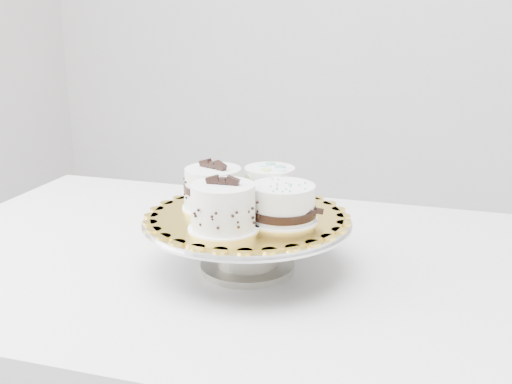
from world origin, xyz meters
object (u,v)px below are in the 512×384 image
at_px(cake_board, 247,216).
at_px(cake_banded, 213,190).
at_px(cake_swirl, 223,208).
at_px(cake_dots, 270,185).
at_px(table, 235,294).
at_px(cake_ribbon, 283,204).
at_px(cake_stand, 247,234).

xyz_separation_m(cake_board, cake_banded, (-0.07, 0.01, 0.04)).
distance_m(cake_swirl, cake_dots, 0.16).
height_order(table, cake_banded, cake_banded).
bearing_deg(cake_dots, cake_board, -117.22).
bearing_deg(cake_swirl, cake_ribbon, 37.39).
distance_m(cake_stand, cake_board, 0.03).
distance_m(table, cake_dots, 0.22).
bearing_deg(table, cake_swirl, -78.47).
height_order(table, cake_dots, cake_dots).
distance_m(cake_stand, cake_banded, 0.10).
distance_m(table, cake_banded, 0.21).
distance_m(table, cake_swirl, 0.25).
xyz_separation_m(cake_swirl, cake_dots, (0.01, 0.16, -0.00)).
xyz_separation_m(cake_swirl, cake_banded, (-0.07, 0.09, -0.00)).
distance_m(table, cake_stand, 0.15).
bearing_deg(cake_banded, table, 67.58).
bearing_deg(cake_banded, cake_board, 6.65).
bearing_deg(table, cake_ribbon, -29.27).
height_order(cake_dots, cake_ribbon, cake_dots).
height_order(cake_stand, cake_dots, cake_dots).
relative_size(cake_swirl, cake_ribbon, 0.86).
xyz_separation_m(cake_stand, cake_banded, (-0.07, 0.01, 0.07)).
bearing_deg(cake_board, cake_banded, 172.99).
distance_m(cake_swirl, cake_banded, 0.11).
bearing_deg(cake_ribbon, table, -177.91).
relative_size(cake_stand, cake_board, 1.09).
distance_m(cake_dots, cake_ribbon, 0.10).
bearing_deg(cake_dots, table, -169.19).
distance_m(cake_stand, cake_swirl, 0.11).
xyz_separation_m(cake_banded, cake_dots, (0.08, 0.07, 0.00)).
bearing_deg(cake_swirl, cake_board, 77.11).
relative_size(cake_stand, cake_swirl, 2.96).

